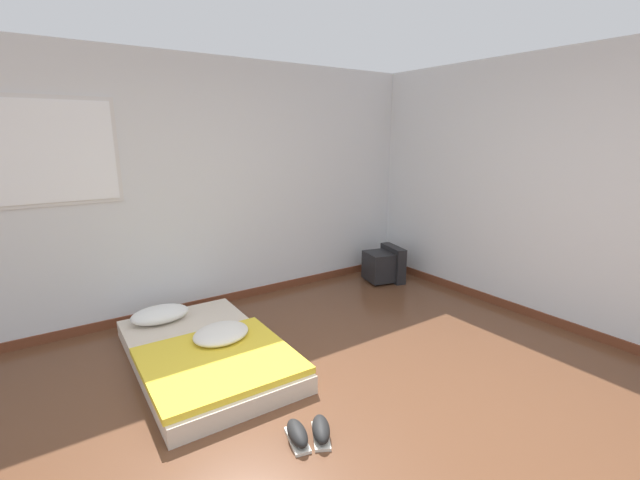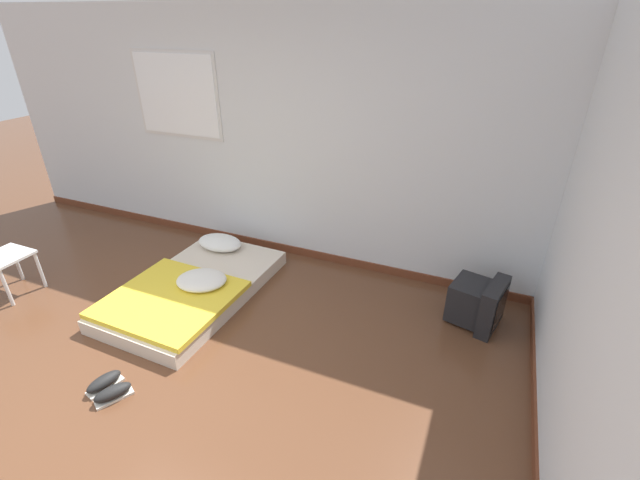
% 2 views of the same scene
% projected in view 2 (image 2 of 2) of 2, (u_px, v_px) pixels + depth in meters
% --- Properties ---
extents(ground_plane, '(20.00, 20.00, 0.00)m').
position_uv_depth(ground_plane, '(98.00, 439.00, 2.82)').
color(ground_plane, brown).
extents(wall_back, '(7.71, 0.08, 2.60)m').
position_uv_depth(wall_back, '(282.00, 142.00, 4.47)').
color(wall_back, silver).
rests_on(wall_back, ground_plane).
extents(mattress_bed, '(1.11, 1.83, 0.29)m').
position_uv_depth(mattress_bed, '(194.00, 286.00, 4.22)').
color(mattress_bed, beige).
rests_on(mattress_bed, ground_plane).
extents(crt_tv, '(0.50, 0.49, 0.45)m').
position_uv_depth(crt_tv, '(478.00, 302.00, 3.79)').
color(crt_tv, black).
rests_on(crt_tv, ground_plane).
extents(side_stool, '(0.40, 0.40, 0.42)m').
position_uv_depth(side_stool, '(7.00, 262.00, 4.15)').
color(side_stool, silver).
rests_on(side_stool, ground_plane).
extents(sneaker_pair, '(0.34, 0.33, 0.10)m').
position_uv_depth(sneaker_pair, '(108.00, 388.00, 3.14)').
color(sneaker_pair, silver).
rests_on(sneaker_pair, ground_plane).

